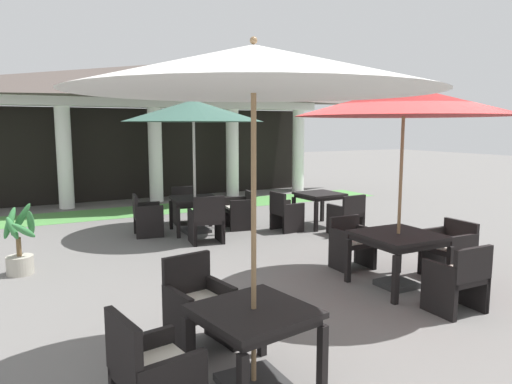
% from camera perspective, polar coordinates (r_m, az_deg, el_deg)
% --- Properties ---
extents(ground_plane, '(60.00, 60.00, 0.00)m').
position_cam_1_polar(ground_plane, '(6.12, 14.59, -13.53)').
color(ground_plane, slate).
extents(background_pavilion, '(11.15, 2.99, 3.96)m').
position_cam_1_polar(background_pavilion, '(14.28, -12.34, 11.31)').
color(background_pavilion, white).
rests_on(background_pavilion, ground).
extents(lawn_strip, '(12.95, 1.62, 0.01)m').
position_cam_1_polar(lawn_strip, '(13.05, -10.21, -1.93)').
color(lawn_strip, '#519347').
rests_on(lawn_strip, ground).
extents(patio_table_near_foreground, '(1.07, 1.07, 0.73)m').
position_cam_1_polar(patio_table_near_foreground, '(9.97, -7.37, -1.22)').
color(patio_table_near_foreground, black).
rests_on(patio_table_near_foreground, ground).
extents(patio_umbrella_near_foreground, '(2.89, 2.89, 2.80)m').
position_cam_1_polar(patio_umbrella_near_foreground, '(9.85, -7.56, 9.58)').
color(patio_umbrella_near_foreground, '#2D2D2D').
rests_on(patio_umbrella_near_foreground, ground).
extents(patio_chair_near_foreground_south, '(0.68, 0.65, 0.93)m').
position_cam_1_polar(patio_chair_near_foreground_south, '(9.04, -5.98, -3.54)').
color(patio_chair_near_foreground_south, black).
rests_on(patio_chair_near_foreground_south, ground).
extents(patio_chair_near_foreground_north, '(0.65, 0.66, 0.82)m').
position_cam_1_polar(patio_chair_near_foreground_north, '(10.98, -8.46, -1.66)').
color(patio_chair_near_foreground_north, black).
rests_on(patio_chair_near_foreground_north, ground).
extents(patio_chair_near_foreground_east, '(0.63, 0.63, 0.81)m').
position_cam_1_polar(patio_chair_near_foreground_east, '(10.27, -1.87, -2.26)').
color(patio_chair_near_foreground_east, black).
rests_on(patio_chair_near_foreground_east, ground).
extents(patio_chair_near_foreground_west, '(0.63, 0.65, 0.84)m').
position_cam_1_polar(patio_chair_near_foreground_west, '(9.86, -13.07, -2.89)').
color(patio_chair_near_foreground_west, black).
rests_on(patio_chair_near_foreground_west, ground).
extents(patio_table_mid_left, '(1.04, 1.04, 0.76)m').
position_cam_1_polar(patio_table_mid_left, '(6.80, 16.76, -5.61)').
color(patio_table_mid_left, black).
rests_on(patio_table_mid_left, ground).
extents(patio_umbrella_mid_left, '(2.89, 2.89, 2.80)m').
position_cam_1_polar(patio_umbrella_mid_left, '(6.62, 17.42, 10.30)').
color(patio_umbrella_mid_left, '#2D2D2D').
rests_on(patio_umbrella_mid_left, ground).
extents(patio_chair_mid_left_south, '(0.62, 0.52, 0.84)m').
position_cam_1_polar(patio_chair_mid_left_south, '(6.20, 23.18, -9.69)').
color(patio_chair_mid_left_south, black).
rests_on(patio_chair_mid_left_south, ground).
extents(patio_chair_mid_left_east, '(0.57, 0.62, 0.83)m').
position_cam_1_polar(patio_chair_mid_left_east, '(7.57, 22.27, -6.43)').
color(patio_chair_mid_left_east, black).
rests_on(patio_chair_mid_left_east, ground).
extents(patio_chair_mid_left_north, '(0.58, 0.50, 0.80)m').
position_cam_1_polar(patio_chair_mid_left_north, '(7.60, 11.43, -6.10)').
color(patio_chair_mid_left_north, black).
rests_on(patio_chair_mid_left_north, ground).
extents(patio_table_mid_right, '(1.02, 1.02, 0.70)m').
position_cam_1_polar(patio_table_mid_right, '(4.10, -0.27, -15.12)').
color(patio_table_mid_right, black).
rests_on(patio_table_mid_right, ground).
extents(patio_umbrella_mid_right, '(2.91, 2.91, 2.90)m').
position_cam_1_polar(patio_umbrella_mid_right, '(3.80, -0.29, 14.36)').
color(patio_umbrella_mid_right, '#2D2D2D').
rests_on(patio_umbrella_mid_right, ground).
extents(patio_chair_mid_right_west, '(0.62, 0.64, 0.91)m').
position_cam_1_polar(patio_chair_mid_right_west, '(3.76, -12.42, -20.87)').
color(patio_chair_mid_right_west, black).
rests_on(patio_chair_mid_right_west, ground).
extents(patio_chair_mid_right_north, '(0.63, 0.64, 0.92)m').
position_cam_1_polar(patio_chair_mid_right_north, '(4.89, -7.02, -13.67)').
color(patio_chair_mid_right_north, black).
rests_on(patio_chair_mid_right_north, ground).
extents(patio_table_far_back, '(0.92, 0.92, 0.75)m').
position_cam_1_polar(patio_table_far_back, '(10.56, 7.67, -0.66)').
color(patio_table_far_back, black).
rests_on(patio_table_far_back, ground).
extents(patio_chair_far_back_west, '(0.55, 0.59, 0.84)m').
position_cam_1_polar(patio_chair_far_back_west, '(10.07, 3.57, -2.50)').
color(patio_chair_far_back_west, black).
rests_on(patio_chair_far_back_west, ground).
extents(patio_chair_far_back_south, '(0.61, 0.57, 0.83)m').
position_cam_1_polar(patio_chair_far_back_south, '(9.91, 10.89, -2.75)').
color(patio_chair_far_back_south, black).
rests_on(patio_chair_far_back_south, ground).
extents(potted_palm_left_edge, '(0.52, 0.54, 1.08)m').
position_cam_1_polar(potted_palm_left_edge, '(7.97, -26.56, -6.28)').
color(potted_palm_left_edge, '#B2AD9E').
rests_on(potted_palm_left_edge, ground).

